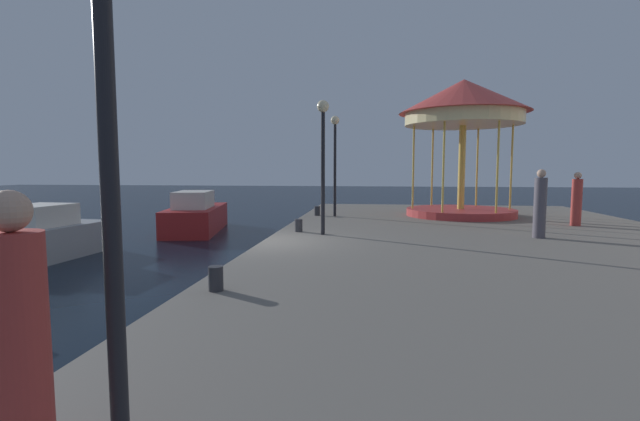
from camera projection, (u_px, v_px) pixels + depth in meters
name	position (u px, v px, depth m)	size (l,w,h in m)	color
ground_plane	(264.00, 269.00, 12.35)	(120.00, 120.00, 0.00)	black
quay_dock	(506.00, 261.00, 11.50)	(12.90, 26.23, 0.80)	slate
motorboat_grey	(39.00, 238.00, 13.67)	(2.42, 4.15, 1.68)	gray
motorboat_red	(196.00, 216.00, 19.64)	(2.99, 5.58, 1.81)	maroon
carousel	(463.00, 114.00, 18.31)	(5.27, 5.27, 5.63)	#B23333
lamp_post_mid_promenade	(323.00, 142.00, 13.13)	(0.36, 0.36, 3.98)	black
lamp_post_far_end	(335.00, 148.00, 18.31)	(0.36, 0.36, 4.15)	black
bollard_center	(299.00, 225.00, 13.96)	(0.24, 0.24, 0.40)	#2D2D33
bollard_north	(317.00, 211.00, 18.81)	(0.24, 0.24, 0.40)	#2D2D33
bollard_south	(216.00, 279.00, 7.18)	(0.24, 0.24, 0.40)	#2D2D33
person_near_carousel	(577.00, 201.00, 15.39)	(0.34, 0.34, 1.86)	#B23833
person_mid_promenade	(540.00, 206.00, 12.65)	(0.34, 0.34, 1.96)	#514C56
person_by_the_water	(18.00, 359.00, 2.58)	(0.34, 0.34, 1.85)	#B23833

